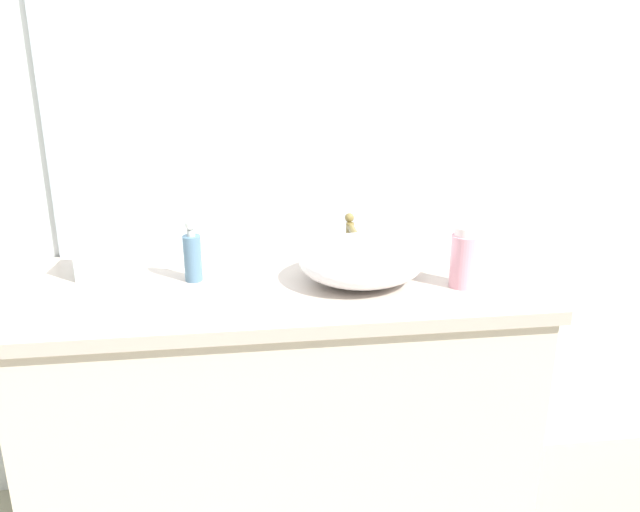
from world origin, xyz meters
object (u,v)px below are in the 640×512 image
lotion_bottle (464,258)px  tissue_box (101,251)px  soap_dispenser (192,255)px  sink_basin (361,260)px

lotion_bottle → tissue_box: 1.02m
soap_dispenser → lotion_bottle: size_ratio=1.04×
sink_basin → soap_dispenser: (-0.47, 0.07, 0.01)m
lotion_bottle → soap_dispenser: bearing=169.3°
sink_basin → soap_dispenser: bearing=171.3°
soap_dispenser → tissue_box: size_ratio=1.02×
sink_basin → tissue_box: (-0.73, 0.14, 0.01)m
sink_basin → tissue_box: 0.74m
sink_basin → soap_dispenser: 0.47m
sink_basin → tissue_box: tissue_box is taller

